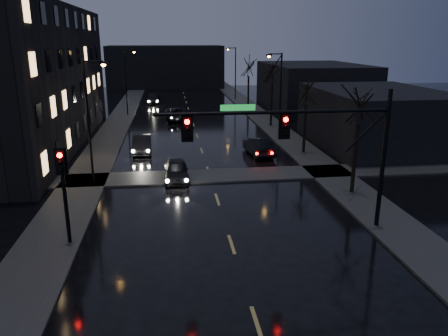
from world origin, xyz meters
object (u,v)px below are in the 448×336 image
object	(u,v)px
oncoming_car_c	(177,114)
oncoming_car_d	(153,99)
oncoming_car_a	(176,170)
lead_car	(259,146)
oncoming_car_b	(142,144)

from	to	relation	value
oncoming_car_c	oncoming_car_d	size ratio (longest dim) A/B	1.13
oncoming_car_a	lead_car	size ratio (longest dim) A/B	0.90
oncoming_car_b	oncoming_car_c	distance (m)	15.10
oncoming_car_a	oncoming_car_b	world-z (taller)	oncoming_car_b
lead_car	oncoming_car_b	bearing A→B (deg)	-18.56
lead_car	oncoming_car_d	bearing A→B (deg)	-79.32
oncoming_car_c	lead_car	bearing A→B (deg)	-73.87
oncoming_car_d	oncoming_car_a	bearing A→B (deg)	-86.14
oncoming_car_a	oncoming_car_b	distance (m)	8.40
oncoming_car_b	oncoming_car_d	world-z (taller)	oncoming_car_b
oncoming_car_c	oncoming_car_d	xyz separation A→B (m)	(-3.09, 14.46, -0.05)
oncoming_car_b	lead_car	xyz separation A→B (m)	(9.60, -2.12, 0.02)
oncoming_car_c	oncoming_car_b	bearing A→B (deg)	-106.93
oncoming_car_c	oncoming_car_d	bearing A→B (deg)	97.53
oncoming_car_c	lead_car	size ratio (longest dim) A/B	1.16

